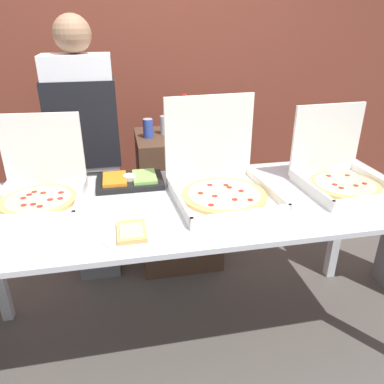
# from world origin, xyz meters

# --- Properties ---
(ground_plane) EXTENTS (16.00, 16.00, 0.00)m
(ground_plane) POSITION_xyz_m (0.00, 0.00, 0.00)
(ground_plane) COLOR #514C47
(brick_wall_behind) EXTENTS (10.00, 0.06, 2.80)m
(brick_wall_behind) POSITION_xyz_m (0.00, 1.70, 1.40)
(brick_wall_behind) COLOR brown
(brick_wall_behind) RESTS_ON ground_plane
(buffet_table) EXTENTS (2.30, 0.86, 0.90)m
(buffet_table) POSITION_xyz_m (0.00, 0.00, 0.79)
(buffet_table) COLOR silver
(buffet_table) RESTS_ON ground_plane
(pizza_box_near_left) EXTENTS (0.51, 0.53, 0.47)m
(pizza_box_near_left) POSITION_xyz_m (0.15, 0.04, 0.98)
(pizza_box_near_left) COLOR silver
(pizza_box_near_left) RESTS_ON buffet_table
(pizza_box_far_left) EXTENTS (0.43, 0.44, 0.40)m
(pizza_box_far_left) POSITION_xyz_m (-0.72, 0.14, 0.97)
(pizza_box_far_left) COLOR silver
(pizza_box_far_left) RESTS_ON buffet_table
(pizza_box_near_right) EXTENTS (0.43, 0.45, 0.41)m
(pizza_box_near_right) POSITION_xyz_m (0.80, 0.02, 0.97)
(pizza_box_near_right) COLOR silver
(pizza_box_near_right) RESTS_ON buffet_table
(paper_plate_front_right) EXTENTS (0.25, 0.25, 0.03)m
(paper_plate_front_right) POSITION_xyz_m (-0.31, -0.26, 0.91)
(paper_plate_front_right) COLOR white
(paper_plate_front_right) RESTS_ON buffet_table
(veggie_tray) EXTENTS (0.35, 0.23, 0.05)m
(veggie_tray) POSITION_xyz_m (-0.29, 0.27, 0.92)
(veggie_tray) COLOR black
(veggie_tray) RESTS_ON buffet_table
(sideboard_podium) EXTENTS (0.57, 0.49, 0.99)m
(sideboard_podium) POSITION_xyz_m (0.07, 0.82, 0.50)
(sideboard_podium) COLOR #4C3323
(sideboard_podium) RESTS_ON ground_plane
(soda_bottle) EXTENTS (0.08, 0.08, 0.28)m
(soda_bottle) POSITION_xyz_m (0.10, 0.77, 1.11)
(soda_bottle) COLOR #B7BCC1
(soda_bottle) RESTS_ON sideboard_podium
(soda_can_silver) EXTENTS (0.07, 0.07, 0.12)m
(soda_can_silver) POSITION_xyz_m (-0.01, 0.85, 1.06)
(soda_can_silver) COLOR silver
(soda_can_silver) RESTS_ON sideboard_podium
(soda_can_colored) EXTENTS (0.07, 0.07, 0.12)m
(soda_can_colored) POSITION_xyz_m (-0.14, 0.79, 1.06)
(soda_can_colored) COLOR #334CB2
(soda_can_colored) RESTS_ON sideboard_podium
(person_server_vest) EXTENTS (0.42, 0.24, 1.74)m
(person_server_vest) POSITION_xyz_m (-0.54, 0.75, 0.98)
(person_server_vest) COLOR slate
(person_server_vest) RESTS_ON ground_plane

